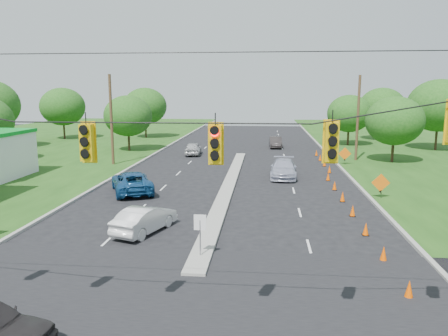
# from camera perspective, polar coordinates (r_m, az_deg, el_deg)

# --- Properties ---
(ground) EXTENTS (160.00, 160.00, 0.00)m
(ground) POSITION_cam_1_polar(r_m,az_deg,el_deg) (14.68, -6.79, -20.45)
(ground) COLOR black
(ground) RESTS_ON ground
(cross_street) EXTENTS (160.00, 14.00, 0.02)m
(cross_street) POSITION_cam_1_polar(r_m,az_deg,el_deg) (14.68, -6.79, -20.45)
(cross_street) COLOR black
(cross_street) RESTS_ON ground
(curb_left) EXTENTS (0.25, 110.00, 0.16)m
(curb_left) POSITION_cam_1_polar(r_m,az_deg,el_deg) (44.88, -11.36, 0.39)
(curb_left) COLOR gray
(curb_left) RESTS_ON ground
(curb_right) EXTENTS (0.25, 110.00, 0.16)m
(curb_right) POSITION_cam_1_polar(r_m,az_deg,el_deg) (43.60, 14.98, -0.05)
(curb_right) COLOR gray
(curb_right) RESTS_ON ground
(median) EXTENTS (1.00, 34.00, 0.18)m
(median) POSITION_cam_1_polar(r_m,az_deg,el_deg) (34.27, 0.61, -2.42)
(median) COLOR gray
(median) RESTS_ON ground
(median_sign) EXTENTS (0.55, 0.06, 2.05)m
(median_sign) POSITION_cam_1_polar(r_m,az_deg,el_deg) (19.49, -3.14, -7.77)
(median_sign) COLOR gray
(median_sign) RESTS_ON ground
(signal_span) EXTENTS (25.60, 0.32, 9.00)m
(signal_span) POSITION_cam_1_polar(r_m,az_deg,el_deg) (11.95, -8.53, -1.97)
(signal_span) COLOR #422D1C
(signal_span) RESTS_ON ground
(utility_pole_far_left) EXTENTS (0.28, 0.28, 9.00)m
(utility_pole_far_left) POSITION_cam_1_polar(r_m,az_deg,el_deg) (45.11, -14.50, 6.07)
(utility_pole_far_left) COLOR #422D1C
(utility_pole_far_left) RESTS_ON ground
(utility_pole_far_right) EXTENTS (0.28, 0.28, 9.00)m
(utility_pole_far_right) POSITION_cam_1_polar(r_m,az_deg,el_deg) (48.41, 17.08, 6.20)
(utility_pole_far_right) COLOR #422D1C
(utility_pole_far_right) RESTS_ON ground
(cone_0) EXTENTS (0.32, 0.32, 0.70)m
(cone_0) POSITION_cam_1_polar(r_m,az_deg,el_deg) (17.71, 23.02, -14.37)
(cone_0) COLOR #F95200
(cone_0) RESTS_ON ground
(cone_1) EXTENTS (0.32, 0.32, 0.70)m
(cone_1) POSITION_cam_1_polar(r_m,az_deg,el_deg) (20.81, 20.12, -10.46)
(cone_1) COLOR #F95200
(cone_1) RESTS_ON ground
(cone_2) EXTENTS (0.32, 0.32, 0.70)m
(cone_2) POSITION_cam_1_polar(r_m,az_deg,el_deg) (24.02, 18.03, -7.57)
(cone_2) COLOR #F95200
(cone_2) RESTS_ON ground
(cone_3) EXTENTS (0.32, 0.32, 0.70)m
(cone_3) POSITION_cam_1_polar(r_m,az_deg,el_deg) (27.31, 16.46, -5.36)
(cone_3) COLOR #F95200
(cone_3) RESTS_ON ground
(cone_4) EXTENTS (0.32, 0.32, 0.70)m
(cone_4) POSITION_cam_1_polar(r_m,az_deg,el_deg) (30.64, 15.23, -3.62)
(cone_4) COLOR #F95200
(cone_4) RESTS_ON ground
(cone_5) EXTENTS (0.32, 0.32, 0.70)m
(cone_5) POSITION_cam_1_polar(r_m,az_deg,el_deg) (34.01, 14.25, -2.23)
(cone_5) COLOR #F95200
(cone_5) RESTS_ON ground
(cone_6) EXTENTS (0.32, 0.32, 0.70)m
(cone_6) POSITION_cam_1_polar(r_m,az_deg,el_deg) (37.40, 13.45, -1.09)
(cone_6) COLOR #F95200
(cone_6) RESTS_ON ground
(cone_7) EXTENTS (0.32, 0.32, 0.70)m
(cone_7) POSITION_cam_1_polar(r_m,az_deg,el_deg) (40.89, 13.62, -0.15)
(cone_7) COLOR #F95200
(cone_7) RESTS_ON ground
(cone_8) EXTENTS (0.32, 0.32, 0.70)m
(cone_8) POSITION_cam_1_polar(r_m,az_deg,el_deg) (44.30, 12.99, 0.66)
(cone_8) COLOR #F95200
(cone_8) RESTS_ON ground
(cone_9) EXTENTS (0.32, 0.32, 0.70)m
(cone_9) POSITION_cam_1_polar(r_m,az_deg,el_deg) (47.73, 12.45, 1.35)
(cone_9) COLOR #F95200
(cone_9) RESTS_ON ground
(cone_10) EXTENTS (0.32, 0.32, 0.70)m
(cone_10) POSITION_cam_1_polar(r_m,az_deg,el_deg) (51.17, 11.98, 1.94)
(cone_10) COLOR #F95200
(cone_10) RESTS_ON ground
(work_sign_1) EXTENTS (1.27, 0.58, 1.37)m
(work_sign_1) POSITION_cam_1_polar(r_m,az_deg,el_deg) (32.01, 19.79, -1.93)
(work_sign_1) COLOR black
(work_sign_1) RESTS_ON ground
(work_sign_2) EXTENTS (1.27, 0.58, 1.37)m
(work_sign_2) POSITION_cam_1_polar(r_m,az_deg,el_deg) (45.50, 15.50, 1.74)
(work_sign_2) COLOR black
(work_sign_2) RESTS_ON ground
(tree_4) EXTENTS (6.72, 6.72, 7.84)m
(tree_4) POSITION_cam_1_polar(r_m,az_deg,el_deg) (71.37, -20.32, 7.52)
(tree_4) COLOR black
(tree_4) RESTS_ON ground
(tree_5) EXTENTS (5.88, 5.88, 6.86)m
(tree_5) POSITION_cam_1_polar(r_m,az_deg,el_deg) (55.05, -12.44, 6.67)
(tree_5) COLOR black
(tree_5) RESTS_ON ground
(tree_6) EXTENTS (6.72, 6.72, 7.84)m
(tree_6) POSITION_cam_1_polar(r_m,az_deg,el_deg) (69.95, -10.27, 7.94)
(tree_6) COLOR black
(tree_6) RESTS_ON ground
(tree_9) EXTENTS (5.88, 5.88, 6.86)m
(tree_9) POSITION_cam_1_polar(r_m,az_deg,el_deg) (48.28, 21.39, 5.75)
(tree_9) COLOR black
(tree_9) RESTS_ON ground
(tree_10) EXTENTS (7.56, 7.56, 8.82)m
(tree_10) POSITION_cam_1_polar(r_m,az_deg,el_deg) (60.22, 26.27, 7.33)
(tree_10) COLOR black
(tree_10) RESTS_ON ground
(tree_11) EXTENTS (6.72, 6.72, 7.84)m
(tree_11) POSITION_cam_1_polar(r_m,az_deg,el_deg) (69.54, 19.92, 7.49)
(tree_11) COLOR black
(tree_11) RESTS_ON ground
(tree_12) EXTENTS (5.88, 5.88, 6.86)m
(tree_12) POSITION_cam_1_polar(r_m,az_deg,el_deg) (61.44, 16.04, 6.85)
(tree_12) COLOR black
(tree_12) RESTS_ON ground
(white_sedan) EXTENTS (2.81, 4.53, 1.41)m
(white_sedan) POSITION_cam_1_polar(r_m,az_deg,el_deg) (23.66, -10.30, -6.60)
(white_sedan) COLOR silver
(white_sedan) RESTS_ON ground
(blue_pickup) EXTENTS (4.64, 6.21, 1.57)m
(blue_pickup) POSITION_cam_1_polar(r_m,az_deg,el_deg) (32.80, -11.95, -1.81)
(blue_pickup) COLOR navy
(blue_pickup) RESTS_ON ground
(silver_car_far) EXTENTS (2.40, 5.42, 1.55)m
(silver_car_far) POSITION_cam_1_polar(r_m,az_deg,el_deg) (38.00, 7.78, -0.07)
(silver_car_far) COLOR #A6A9BE
(silver_car_far) RESTS_ON ground
(silver_car_oncoming) EXTENTS (2.06, 4.44, 1.47)m
(silver_car_oncoming) POSITION_cam_1_polar(r_m,az_deg,el_deg) (50.97, -4.05, 2.55)
(silver_car_oncoming) COLOR #B1B1B1
(silver_car_oncoming) RESTS_ON ground
(dark_car_receding) EXTENTS (1.72, 4.43, 1.44)m
(dark_car_receding) POSITION_cam_1_polar(r_m,az_deg,el_deg) (57.69, 6.73, 3.37)
(dark_car_receding) COLOR #2D2929
(dark_car_receding) RESTS_ON ground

